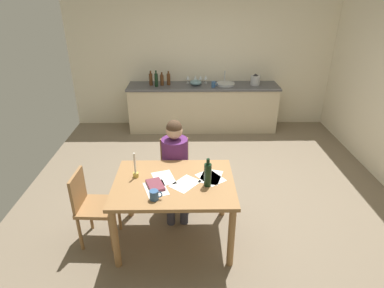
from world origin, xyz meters
TOP-DOWN VIEW (x-y plane):
  - ground_plane at (0.00, 0.00)m, footprint 5.20×5.20m
  - wall_back at (0.00, 2.60)m, footprint 5.20×0.12m
  - kitchen_counter at (0.00, 2.24)m, footprint 2.90×0.64m
  - dining_table at (-0.45, -0.94)m, footprint 1.27×0.94m
  - chair_at_table at (-0.47, -0.23)m, footprint 0.43×0.43m
  - person_seated at (-0.45, -0.38)m, footprint 0.35×0.61m
  - chair_side_empty at (-1.34, -0.95)m, footprint 0.42×0.42m
  - coffee_mug at (-0.62, -1.24)m, footprint 0.13×0.09m
  - candlestick at (-0.86, -0.83)m, footprint 0.06×0.06m
  - book_magazine at (-0.64, -1.02)m, footprint 0.22×0.27m
  - paper_letter at (-0.05, -0.84)m, footprint 0.29×0.35m
  - paper_bill at (-0.33, -0.98)m, footprint 0.35×0.36m
  - paper_envelope at (-0.63, -1.06)m, footprint 0.30×0.35m
  - paper_receipt at (-0.06, -0.86)m, footprint 0.34×0.36m
  - paper_notice at (-0.56, -0.87)m, footprint 0.29×0.35m
  - wine_bottle_on_table at (-0.10, -1.01)m, footprint 0.08×0.08m
  - sink_unit at (0.43, 2.24)m, footprint 0.36×0.36m
  - bottle_oil at (-1.00, 2.24)m, footprint 0.07×0.07m
  - bottle_vinegar at (-0.89, 2.16)m, footprint 0.06×0.06m
  - bottle_wine_red at (-0.79, 2.24)m, footprint 0.07×0.07m
  - bottle_sauce at (-0.66, 2.27)m, footprint 0.07×0.07m
  - mixing_bowl at (-0.14, 2.24)m, footprint 0.23×0.23m
  - stovetop_kettle at (1.00, 2.24)m, footprint 0.18×0.18m
  - wine_glass_near_sink at (0.06, 2.39)m, footprint 0.07×0.07m
  - wine_glass_by_kettle at (-0.04, 2.39)m, footprint 0.07×0.07m
  - wine_glass_back_left at (-0.15, 2.39)m, footprint 0.07×0.07m
  - wine_glass_back_right at (-0.29, 2.39)m, footprint 0.07×0.07m
  - teacup_on_counter at (0.19, 2.09)m, footprint 0.12×0.08m

SIDE VIEW (x-z plane):
  - ground_plane at x=0.00m, z-range -0.04..0.00m
  - kitchen_counter at x=0.00m, z-range 0.00..0.90m
  - chair_side_empty at x=-1.34m, z-range 0.05..0.91m
  - chair_at_table at x=-0.47m, z-range 0.05..0.91m
  - dining_table at x=-0.45m, z-range 0.27..1.02m
  - person_seated at x=-0.45m, z-range 0.08..1.28m
  - paper_letter at x=-0.05m, z-range 0.75..0.75m
  - paper_bill at x=-0.33m, z-range 0.75..0.75m
  - paper_envelope at x=-0.63m, z-range 0.75..0.75m
  - paper_receipt at x=-0.06m, z-range 0.75..0.75m
  - paper_notice at x=-0.56m, z-range 0.75..0.75m
  - book_magazine at x=-0.64m, z-range 0.75..0.78m
  - coffee_mug at x=-0.62m, z-range 0.75..0.85m
  - candlestick at x=-0.86m, z-range 0.69..0.98m
  - wine_bottle_on_table at x=-0.10m, z-range 0.73..1.04m
  - sink_unit at x=0.43m, z-range 0.80..1.04m
  - mixing_bowl at x=-0.14m, z-range 0.90..1.00m
  - teacup_on_counter at x=0.19m, z-range 0.90..1.01m
  - stovetop_kettle at x=1.00m, z-range 0.89..1.11m
  - bottle_wine_red at x=-0.79m, z-range 0.88..1.13m
  - wine_glass_near_sink at x=0.06m, z-range 0.93..1.09m
  - wine_glass_by_kettle at x=-0.04m, z-range 0.93..1.09m
  - wine_glass_back_left at x=-0.15m, z-range 0.93..1.09m
  - wine_glass_back_right at x=-0.29m, z-range 0.93..1.09m
  - bottle_sauce at x=-0.66m, z-range 0.88..1.15m
  - bottle_oil at x=-1.00m, z-range 0.88..1.16m
  - bottle_vinegar at x=-0.89m, z-range 0.88..1.18m
  - wall_back at x=0.00m, z-range 0.00..2.60m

